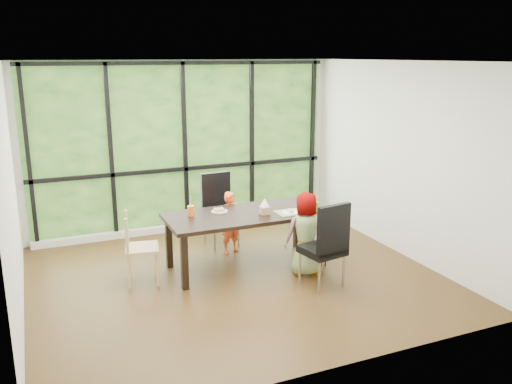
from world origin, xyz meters
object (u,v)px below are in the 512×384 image
at_px(chair_window_leather, 221,211).
at_px(orange_cup, 191,211).
at_px(dining_table, 246,240).
at_px(chair_interior_leather, 322,244).
at_px(plate_near, 290,213).
at_px(green_cup, 317,207).
at_px(child_older, 307,234).
at_px(tissue_box, 265,210).
at_px(child_toddler, 231,222).
at_px(chair_end_beech, 142,248).
at_px(plate_far, 219,211).

bearing_deg(chair_window_leather, orange_cup, -136.11).
xyz_separation_m(dining_table, orange_cup, (-0.70, 0.16, 0.44)).
height_order(chair_interior_leather, plate_near, chair_interior_leather).
relative_size(dining_table, green_cup, 17.40).
distance_m(dining_table, chair_window_leather, 0.91).
height_order(child_older, tissue_box, child_older).
bearing_deg(tissue_box, child_older, -43.78).
distance_m(plate_near, tissue_box, 0.34).
relative_size(chair_window_leather, child_toddler, 1.20).
xyz_separation_m(child_older, plate_near, (-0.09, 0.31, 0.21)).
bearing_deg(chair_window_leather, chair_interior_leather, -74.05).
relative_size(chair_interior_leather, plate_near, 5.11).
relative_size(chair_end_beech, plate_near, 4.26).
height_order(chair_window_leather, chair_end_beech, chair_window_leather).
bearing_deg(child_older, dining_table, -28.59).
bearing_deg(tissue_box, chair_interior_leather, -62.26).
relative_size(chair_window_leather, plate_near, 5.11).
bearing_deg(plate_far, child_toddler, 51.51).
height_order(child_older, plate_near, child_older).
bearing_deg(green_cup, child_toddler, 136.20).
bearing_deg(child_toddler, chair_end_beech, -176.31).
relative_size(dining_table, chair_interior_leather, 1.96).
bearing_deg(plate_near, plate_far, 153.66).
bearing_deg(chair_end_beech, plate_far, -71.51).
relative_size(child_toddler, tissue_box, 7.56).
bearing_deg(plate_near, tissue_box, 164.16).
relative_size(chair_interior_leather, child_older, 0.99).
xyz_separation_m(plate_near, tissue_box, (-0.33, 0.09, 0.04)).
bearing_deg(dining_table, tissue_box, -33.01).
relative_size(chair_window_leather, child_older, 0.99).
bearing_deg(child_toddler, dining_table, -107.70).
xyz_separation_m(child_toddler, orange_cup, (-0.70, -0.41, 0.37)).
bearing_deg(green_cup, child_older, -137.72).
height_order(chair_interior_leather, plate_far, chair_interior_leather).
xyz_separation_m(chair_interior_leather, plate_far, (-0.93, 1.12, 0.22)).
xyz_separation_m(chair_interior_leather, tissue_box, (-0.42, 0.79, 0.26)).
height_order(plate_near, green_cup, green_cup).
distance_m(child_toddler, plate_near, 1.01).
height_order(orange_cup, tissue_box, orange_cup).
xyz_separation_m(chair_window_leather, plate_near, (0.57, -1.13, 0.22)).
bearing_deg(chair_interior_leather, plate_near, -92.76).
bearing_deg(chair_end_beech, green_cup, -87.78).
bearing_deg(tissue_box, plate_near, -15.84).
relative_size(chair_interior_leather, chair_end_beech, 1.20).
height_order(plate_far, plate_near, same).
bearing_deg(chair_interior_leather, chair_end_beech, -35.50).
xyz_separation_m(plate_far, orange_cup, (-0.40, -0.03, 0.06)).
height_order(dining_table, child_toddler, child_toddler).
xyz_separation_m(chair_interior_leather, child_toddler, (-0.62, 1.50, -0.09)).
bearing_deg(tissue_box, dining_table, 146.99).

